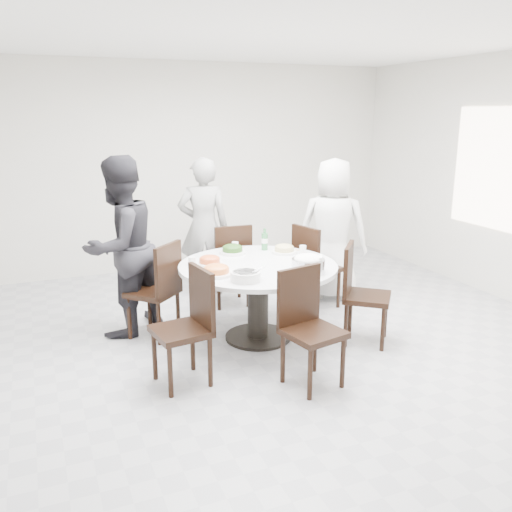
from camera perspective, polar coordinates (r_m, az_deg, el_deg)
name	(u,v)px	position (r m, az deg, el deg)	size (l,w,h in m)	color
floor	(278,344)	(5.24, 2.33, -9.23)	(6.00, 6.00, 0.01)	#ADADB2
ceiling	(282,29)	(4.82, 2.71, 22.74)	(6.00, 6.00, 0.01)	white
wall_back	(188,167)	(7.64, -7.14, 9.26)	(6.00, 0.01, 2.80)	silver
dining_table	(258,302)	(5.22, 0.21, -4.85)	(1.50, 1.50, 0.75)	white
chair_ne	(318,266)	(6.08, 6.51, -1.09)	(0.42, 0.42, 0.95)	black
chair_n	(229,264)	(6.15, -2.85, -0.83)	(0.42, 0.42, 0.95)	black
chair_nw	(153,290)	(5.35, -10.82, -3.51)	(0.42, 0.42, 0.95)	black
chair_sw	(181,328)	(4.39, -7.92, -7.56)	(0.42, 0.42, 0.95)	black
chair_s	(313,330)	(4.34, 6.06, -7.76)	(0.42, 0.42, 0.95)	black
chair_se	(367,295)	(5.22, 11.64, -4.02)	(0.42, 0.42, 0.95)	black
diner_right	(333,229)	(6.34, 8.07, 2.79)	(0.80, 0.52, 1.65)	white
diner_middle	(204,227)	(6.44, -5.54, 3.04)	(0.60, 0.39, 1.64)	black
diner_left	(121,247)	(5.40, -14.07, 0.92)	(0.85, 0.66, 1.75)	black
dish_greens	(232,250)	(5.50, -2.49, 0.60)	(0.26, 0.26, 0.07)	white
dish_pale	(284,250)	(5.51, 2.99, 0.64)	(0.25, 0.25, 0.07)	white
dish_orange	(210,262)	(5.10, -4.91, -0.59)	(0.25, 0.25, 0.07)	white
dish_redbrown	(306,262)	(5.11, 5.29, -0.58)	(0.26, 0.26, 0.07)	white
dish_tofu	(216,271)	(4.78, -4.19, -1.58)	(0.29, 0.29, 0.08)	white
rice_bowl	(308,266)	(4.85, 5.51, -1.03)	(0.30, 0.30, 0.13)	silver
soup_bowl	(246,276)	(4.61, -1.10, -2.12)	(0.26, 0.26, 0.08)	white
beverage_bottle	(265,239)	(5.62, 0.91, 1.78)	(0.07, 0.07, 0.23)	#2F773F
tea_cups	(232,246)	(5.66, -2.51, 1.08)	(0.07, 0.07, 0.08)	white
chopsticks	(235,247)	(5.73, -2.23, 0.92)	(0.24, 0.04, 0.01)	tan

